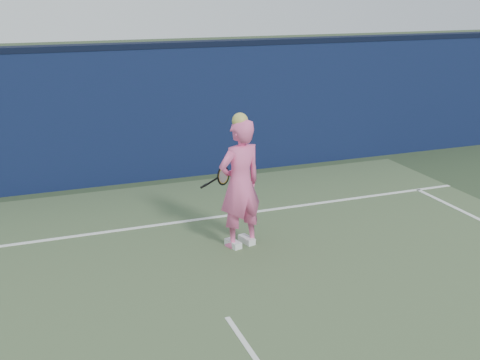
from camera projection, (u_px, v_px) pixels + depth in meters
name	position (u px, v px, depth m)	size (l,w,h in m)	color
backstop_wall	(129.00, 117.00, 11.30)	(24.00, 0.40, 2.50)	#0D1A39
wall_cap	(125.00, 46.00, 10.90)	(24.00, 0.42, 0.10)	black
player	(240.00, 183.00, 8.42)	(0.77, 0.60, 1.95)	pink
racket	(222.00, 177.00, 8.77)	(0.52, 0.23, 0.29)	black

